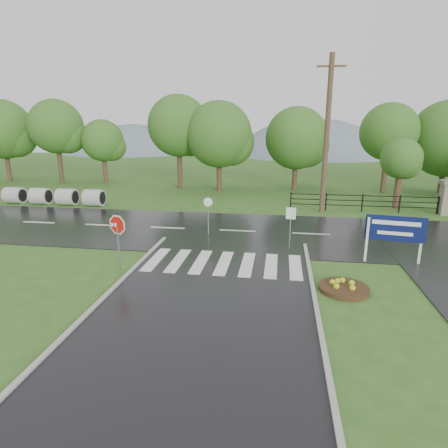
# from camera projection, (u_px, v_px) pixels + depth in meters

# --- Properties ---
(ground) EXTENTS (120.00, 120.00, 0.00)m
(ground) POSITION_uv_depth(u_px,v_px,m) (199.00, 325.00, 11.15)
(ground) COLOR #325E1F
(ground) RESTS_ON ground
(main_road) EXTENTS (90.00, 8.00, 0.04)m
(main_road) POSITION_uv_depth(u_px,v_px,m) (237.00, 231.00, 20.69)
(main_road) COLOR black
(main_road) RESTS_ON ground
(walkway) EXTENTS (2.20, 11.00, 0.04)m
(walkway) POSITION_uv_depth(u_px,v_px,m) (448.00, 287.00, 13.74)
(walkway) COLOR black
(walkway) RESTS_ON ground
(crosswalk) EXTENTS (6.50, 2.80, 0.02)m
(crosswalk) POSITION_uv_depth(u_px,v_px,m) (224.00, 263.00, 15.91)
(crosswalk) COLOR silver
(crosswalk) RESTS_ON ground
(pillar_west) EXTENTS (1.00, 1.00, 2.24)m
(pillar_west) POSITION_uv_depth(u_px,v_px,m) (447.00, 197.00, 24.22)
(pillar_west) COLOR gray
(pillar_west) RESTS_ON ground
(fence_west) EXTENTS (9.58, 0.08, 1.20)m
(fence_west) POSITION_uv_depth(u_px,v_px,m) (362.00, 201.00, 25.10)
(fence_west) COLOR black
(fence_west) RESTS_ON ground
(hills) EXTENTS (102.00, 48.00, 48.00)m
(hills) POSITION_uv_depth(u_px,v_px,m) (285.00, 230.00, 76.74)
(hills) COLOR slate
(hills) RESTS_ON ground
(treeline) EXTENTS (83.20, 5.20, 10.00)m
(treeline) POSITION_uv_depth(u_px,v_px,m) (266.00, 189.00, 33.90)
(treeline) COLOR #2D5E1D
(treeline) RESTS_ON ground
(culvert_pipes) EXTENTS (7.60, 1.20, 1.20)m
(culvert_pipes) POSITION_uv_depth(u_px,v_px,m) (54.00, 196.00, 27.35)
(culvert_pipes) COLOR #9E9B93
(culvert_pipes) RESTS_ON ground
(stop_sign) EXTENTS (1.04, 0.34, 2.44)m
(stop_sign) POSITION_uv_depth(u_px,v_px,m) (117.00, 229.00, 14.94)
(stop_sign) COLOR #939399
(stop_sign) RESTS_ON ground
(estate_billboard) EXTENTS (2.36, 0.42, 2.08)m
(estate_billboard) POSITION_uv_depth(u_px,v_px,m) (395.00, 231.00, 15.67)
(estate_billboard) COLOR silver
(estate_billboard) RESTS_ON ground
(flower_bed) EXTENTS (1.75, 1.75, 0.35)m
(flower_bed) POSITION_uv_depth(u_px,v_px,m) (344.00, 287.00, 13.37)
(flower_bed) COLOR #332111
(flower_bed) RESTS_ON ground
(reg_sign_small) EXTENTS (0.45, 0.07, 2.03)m
(reg_sign_small) POSITION_uv_depth(u_px,v_px,m) (291.00, 220.00, 17.43)
(reg_sign_small) COLOR #939399
(reg_sign_small) RESTS_ON ground
(reg_sign_round) EXTENTS (0.48, 0.07, 2.04)m
(reg_sign_round) POSITION_uv_depth(u_px,v_px,m) (208.00, 211.00, 19.71)
(reg_sign_round) COLOR #939399
(reg_sign_round) RESTS_ON ground
(utility_pole_east) EXTENTS (1.77, 0.33, 9.93)m
(utility_pole_east) POSITION_uv_depth(u_px,v_px,m) (327.00, 135.00, 23.88)
(utility_pole_east) COLOR #473523
(utility_pole_east) RESTS_ON ground
(entrance_tree_left) EXTENTS (2.74, 2.74, 4.84)m
(entrance_tree_left) POSITION_uv_depth(u_px,v_px,m) (401.00, 159.00, 25.45)
(entrance_tree_left) COLOR #3D2B1C
(entrance_tree_left) RESTS_ON ground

